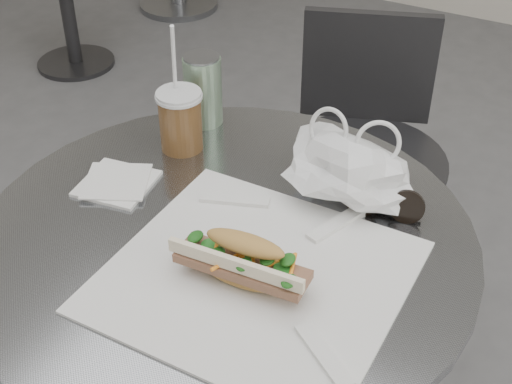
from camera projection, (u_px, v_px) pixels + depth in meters
The scene contains 9 objects.
cafe_table at pixel (229, 354), 1.24m from camera, with size 0.76×0.76×0.74m.
chair_far at pixel (356, 197), 1.79m from camera, with size 0.43×0.45×0.78m.
sandwich_paper at pixel (256, 276), 0.99m from camera, with size 0.40×0.37×0.00m, color white.
banh_mi at pixel (243, 261), 0.96m from camera, with size 0.23×0.10×0.08m.
iced_coffee at pixel (180, 119), 1.23m from camera, with size 0.08×0.08×0.24m.
sunglasses at pixel (385, 205), 1.09m from camera, with size 0.12×0.05×0.05m.
plastic_bag at pixel (346, 171), 1.12m from camera, with size 0.20×0.16×0.10m, color silver, non-canonical shape.
napkin_stack at pixel (117, 183), 1.17m from camera, with size 0.14×0.14×0.01m.
drink_can at pixel (203, 90), 1.29m from camera, with size 0.07×0.07×0.13m.
Camera 1 is at (0.44, -0.50, 1.43)m, focal length 50.00 mm.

